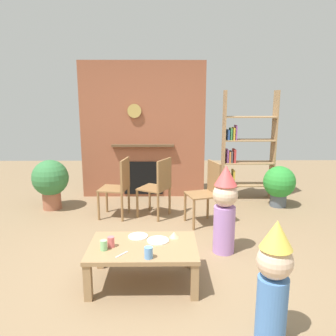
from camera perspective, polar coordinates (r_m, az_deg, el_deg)
name	(u,v)px	position (r m, az deg, el deg)	size (l,w,h in m)	color
ground_plane	(155,263)	(3.86, -2.25, -15.77)	(12.00, 12.00, 0.00)	#846B4C
brick_fireplace_feature	(143,131)	(6.05, -4.26, 6.30)	(2.20, 0.28, 2.40)	#935138
bookshelf	(244,150)	(6.04, 12.73, 2.94)	(0.90, 0.28, 1.90)	#9E7A51
coffee_table	(143,251)	(3.36, -4.25, -13.86)	(1.05, 0.68, 0.39)	#9E7A51
paper_cup_near_left	(104,245)	(3.28, -10.86, -12.76)	(0.07, 0.07, 0.10)	#8CD18C
paper_cup_near_right	(111,242)	(3.32, -9.66, -12.27)	(0.07, 0.07, 0.10)	#E5666B
paper_cup_center	(149,253)	(3.08, -3.32, -14.15)	(0.08, 0.08, 0.10)	#669EE0
paper_plate_front	(158,240)	(3.42, -1.72, -12.19)	(0.22, 0.22, 0.01)	white
paper_plate_rear	(138,236)	(3.52, -5.11, -11.48)	(0.20, 0.20, 0.01)	white
birthday_cake_slice	(174,235)	(3.49, 1.04, -11.24)	(0.10, 0.10, 0.06)	#EAC68C
table_fork	(122,254)	(3.18, -7.87, -14.33)	(0.15, 0.02, 0.01)	silver
child_with_cone_hat	(274,279)	(2.68, 17.49, -17.47)	(0.26, 0.26, 0.95)	#4C7FC6
child_in_pink	(225,207)	(3.94, 9.62, -6.57)	(0.29, 0.29, 1.04)	#B27FCC
dining_chair_left	(119,184)	(5.07, -8.26, -2.76)	(0.46, 0.46, 0.90)	olive
dining_chair_middle	(159,184)	(5.02, -1.57, -2.80)	(0.54, 0.54, 0.90)	olive
dining_chair_right	(208,189)	(4.80, 6.75, -3.59)	(0.49, 0.49, 0.90)	olive
potted_plant_tall	(279,184)	(5.84, 18.36, -2.52)	(0.52, 0.52, 0.68)	#4C5660
potted_plant_short	(50,180)	(5.72, -19.33, -1.97)	(0.58, 0.58, 0.81)	#9E5B42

